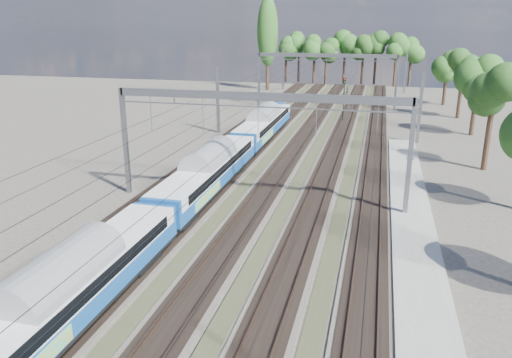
% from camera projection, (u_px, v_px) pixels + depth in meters
% --- Properties ---
extents(track_bed, '(21.00, 130.00, 0.34)m').
position_uv_depth(track_bed, '(290.00, 156.00, 54.50)').
color(track_bed, '#47423A').
rests_on(track_bed, ground).
extents(platform, '(3.00, 70.00, 0.30)m').
position_uv_depth(platform, '(420.00, 277.00, 28.62)').
color(platform, gray).
rests_on(platform, ground).
extents(catenary, '(25.65, 130.00, 9.00)m').
position_uv_depth(catenary, '(306.00, 89.00, 59.62)').
color(catenary, slate).
rests_on(catenary, ground).
extents(tree_belt, '(39.20, 101.10, 12.23)m').
position_uv_depth(tree_belt, '(374.00, 54.00, 94.70)').
color(tree_belt, black).
rests_on(tree_belt, ground).
extents(poplar, '(4.40, 4.40, 19.04)m').
position_uv_depth(poplar, '(268.00, 32.00, 103.25)').
color(poplar, black).
rests_on(poplar, ground).
extents(emu_train, '(2.93, 61.89, 4.28)m').
position_uv_depth(emu_train, '(207.00, 168.00, 41.51)').
color(emu_train, black).
rests_on(emu_train, ground).
extents(worker, '(0.61, 0.75, 1.78)m').
position_uv_depth(worker, '(347.00, 90.00, 99.49)').
color(worker, black).
rests_on(worker, ground).
extents(signal_near, '(0.40, 0.36, 6.35)m').
position_uv_depth(signal_near, '(344.00, 94.00, 71.93)').
color(signal_near, black).
rests_on(signal_near, ground).
extents(signal_far, '(0.39, 0.37, 5.48)m').
position_uv_depth(signal_far, '(412.00, 117.00, 58.02)').
color(signal_far, black).
rests_on(signal_far, ground).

